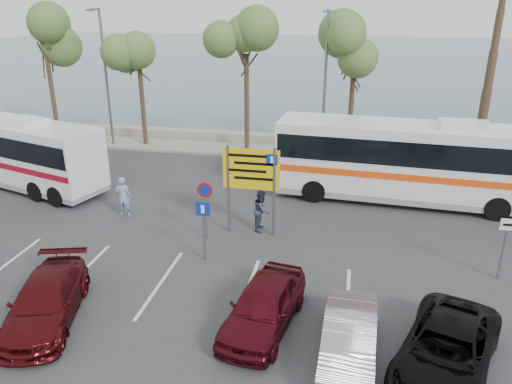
% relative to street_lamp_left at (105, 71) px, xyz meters
% --- Properties ---
extents(ground, '(120.00, 120.00, 0.00)m').
position_rel_street_lamp_left_xyz_m(ground, '(10.00, -13.52, -4.60)').
color(ground, '#2F2F32').
rests_on(ground, ground).
extents(kerb_strip, '(44.00, 2.40, 0.15)m').
position_rel_street_lamp_left_xyz_m(kerb_strip, '(10.00, 0.48, -4.52)').
color(kerb_strip, gray).
rests_on(kerb_strip, ground).
extents(seawall, '(48.00, 0.80, 0.60)m').
position_rel_street_lamp_left_xyz_m(seawall, '(10.00, 2.48, -4.30)').
color(seawall, '#9F937F').
rests_on(seawall, ground).
extents(sea, '(140.00, 140.00, 0.00)m').
position_rel_street_lamp_left_xyz_m(sea, '(10.00, 46.48, -4.59)').
color(sea, '#466470').
rests_on(sea, ground).
extents(tree_far_left, '(3.20, 3.20, 7.60)m').
position_rel_street_lamp_left_xyz_m(tree_far_left, '(-4.00, 0.48, 1.73)').
color(tree_far_left, '#382619').
rests_on(tree_far_left, kerb_strip).
extents(tree_left, '(3.20, 3.20, 7.20)m').
position_rel_street_lamp_left_xyz_m(tree_left, '(2.00, 0.48, 1.41)').
color(tree_left, '#382619').
rests_on(tree_left, kerb_strip).
extents(tree_mid, '(3.20, 3.20, 8.00)m').
position_rel_street_lamp_left_xyz_m(tree_mid, '(8.50, 0.48, 2.06)').
color(tree_mid, '#382619').
rests_on(tree_mid, kerb_strip).
extents(tree_right, '(3.20, 3.20, 7.40)m').
position_rel_street_lamp_left_xyz_m(tree_right, '(14.50, 0.48, 1.57)').
color(tree_right, '#382619').
rests_on(tree_right, kerb_strip).
extents(street_lamp_left, '(0.45, 1.15, 8.01)m').
position_rel_street_lamp_left_xyz_m(street_lamp_left, '(0.00, 0.00, 0.00)').
color(street_lamp_left, slate).
rests_on(street_lamp_left, kerb_strip).
extents(street_lamp_right, '(0.45, 1.15, 8.01)m').
position_rel_street_lamp_left_xyz_m(street_lamp_right, '(13.00, 0.00, 0.00)').
color(street_lamp_right, slate).
rests_on(street_lamp_right, kerb_strip).
extents(direction_sign, '(2.20, 0.12, 3.60)m').
position_rel_street_lamp_left_xyz_m(direction_sign, '(11.00, -10.32, -2.17)').
color(direction_sign, slate).
rests_on(direction_sign, ground).
extents(sign_no_stop, '(0.60, 0.08, 2.35)m').
position_rel_street_lamp_left_xyz_m(sign_no_stop, '(9.40, -11.13, -3.02)').
color(sign_no_stop, slate).
rests_on(sign_no_stop, ground).
extents(sign_parking, '(0.50, 0.07, 2.25)m').
position_rel_street_lamp_left_xyz_m(sign_parking, '(9.80, -12.73, -3.13)').
color(sign_parking, slate).
rests_on(sign_parking, ground).
extents(sign_taxi, '(0.50, 0.07, 2.20)m').
position_rel_street_lamp_left_xyz_m(sign_taxi, '(19.80, -12.03, -3.18)').
color(sign_taxi, slate).
rests_on(sign_taxi, ground).
extents(lane_markings, '(12.02, 4.20, 0.01)m').
position_rel_street_lamp_left_xyz_m(lane_markings, '(8.86, -14.52, -4.60)').
color(lane_markings, silver).
rests_on(lane_markings, ground).
extents(coach_bus_left, '(11.29, 5.54, 3.46)m').
position_rel_street_lamp_left_xyz_m(coach_bus_left, '(-2.00, -7.02, -3.00)').
color(coach_bus_left, white).
rests_on(coach_bus_left, ground).
extents(coach_bus_right, '(12.40, 3.42, 3.82)m').
position_rel_street_lamp_left_xyz_m(coach_bus_right, '(17.50, -5.68, -2.83)').
color(coach_bus_right, white).
rests_on(coach_bus_right, ground).
extents(car_maroon, '(2.89, 4.68, 1.27)m').
position_rel_street_lamp_left_xyz_m(car_maroon, '(6.32, -17.02, -3.97)').
color(car_maroon, '#480C10').
rests_on(car_maroon, ground).
extents(car_red, '(2.28, 4.28, 1.39)m').
position_rel_street_lamp_left_xyz_m(car_red, '(12.55, -16.09, -3.91)').
color(car_red, '#490A14').
rests_on(car_red, ground).
extents(suv_black, '(3.55, 5.03, 1.27)m').
position_rel_street_lamp_left_xyz_m(suv_black, '(17.35, -17.02, -3.96)').
color(suv_black, black).
rests_on(suv_black, ground).
extents(car_silver_b, '(1.46, 3.87, 1.26)m').
position_rel_street_lamp_left_xyz_m(car_silver_b, '(14.95, -17.02, -3.97)').
color(car_silver_b, '#97989D').
rests_on(car_silver_b, ground).
extents(pedestrian_near, '(0.71, 0.53, 1.76)m').
position_rel_street_lamp_left_xyz_m(pedestrian_near, '(5.32, -9.69, -3.72)').
color(pedestrian_near, '#8397BF').
rests_on(pedestrian_near, ground).
extents(pedestrian_far, '(0.65, 0.83, 1.68)m').
position_rel_street_lamp_left_xyz_m(pedestrian_far, '(11.33, -9.86, -3.76)').
color(pedestrian_far, '#35394F').
rests_on(pedestrian_far, ground).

